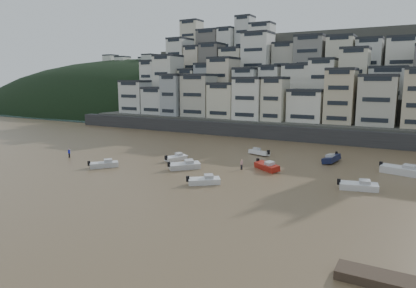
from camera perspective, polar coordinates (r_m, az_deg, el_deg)
The scene contains 16 objects.
ground at distance 45.83m, azimuth -26.30°, elevation -9.87°, with size 400.00×400.00×0.00m, color brown.
sea_strip at distance 223.89m, azimuth -11.61°, elevation 5.80°, with size 340.00×340.00×0.00m, color #41575D.
harbor_wall at distance 93.52m, azimuth 12.71°, elevation 1.60°, with size 140.00×3.00×3.50m, color #38383A.
hillside at distance 130.46m, azimuth 20.04°, elevation 8.46°, with size 141.04×66.00×50.00m.
headland at distance 206.59m, azimuth -10.27°, elevation 5.53°, with size 216.00×135.00×53.33m.
boat_h at distance 74.28m, azimuth 7.88°, elevation -1.17°, with size 4.86×1.59×1.32m, color silver, non-canonical shape.
boat_c at distance 61.82m, azimuth -3.61°, elevation -3.20°, with size 5.68×1.86×1.55m, color silver, non-canonical shape.
boat_j at distance 65.46m, azimuth -15.72°, elevation -2.89°, with size 5.15×1.69×1.40m, color silver, non-canonical shape.
boat_i at distance 70.58m, azimuth 18.46°, elevation -2.03°, with size 5.99×1.96×1.63m, color #121839, non-canonical shape.
boat_f at distance 68.60m, azimuth -4.93°, elevation -2.02°, with size 4.80×1.57×1.31m, color silver, non-canonical shape.
boat_e at distance 62.00m, azimuth 9.03°, elevation -3.26°, with size 5.70×1.86×1.55m, color #A51E14, non-canonical shape.
boat_d at distance 54.08m, azimuth 22.17°, elevation -5.85°, with size 5.39×1.76×1.47m, color silver, non-canonical shape.
boat_a at distance 52.88m, azimuth -0.60°, elevation -5.52°, with size 4.96×1.62×1.35m, color silver, non-canonical shape.
boat_g at distance 65.70m, azimuth 27.74°, elevation -3.39°, with size 6.89×2.25×1.88m, color silver, non-canonical shape.
person_blue at distance 75.87m, azimuth -20.58°, elevation -1.31°, with size 0.44×0.44×1.74m, color #181FB5, non-canonical shape.
person_pink at distance 61.79m, azimuth 5.19°, elevation -3.14°, with size 0.44×0.44×1.74m, color tan, non-canonical shape.
Camera 1 is at (36.34, -23.81, 14.58)m, focal length 32.00 mm.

